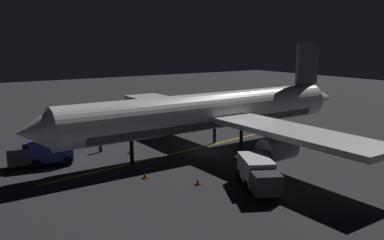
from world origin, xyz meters
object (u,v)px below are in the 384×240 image
Objects in this scene: baggage_truck at (44,152)px; catering_truck at (258,174)px; traffic_cone_under_wing at (198,182)px; traffic_cone_near_right at (145,175)px; airliner at (213,113)px; ground_crew_worker at (100,144)px; traffic_cone_near_left at (130,151)px.

baggage_truck is 19.55m from catering_truck.
traffic_cone_under_wing is (3.22, 3.39, -0.94)m from catering_truck.
baggage_truck is 10.65× the size of traffic_cone_near_right.
airliner is at bearing -67.89° from traffic_cone_near_right.
traffic_cone_under_wing is (-13.57, -2.90, -0.64)m from ground_crew_worker.
baggage_truck reaches higher than traffic_cone_near_left.
traffic_cone_near_left is at bearing -94.89° from baggage_truck.
baggage_truck is at bearing 36.25° from traffic_cone_near_right.
traffic_cone_near_right is 1.00× the size of traffic_cone_under_wing.
traffic_cone_near_right is at bearing -179.33° from ground_crew_worker.
ground_crew_worker is 9.86m from traffic_cone_near_right.
baggage_truck reaches higher than traffic_cone_near_right.
airliner is at bearing -119.68° from ground_crew_worker.
baggage_truck is 0.98× the size of catering_truck.
airliner is at bearing -114.12° from traffic_cone_near_left.
airliner is at bearing -104.69° from baggage_truck.
airliner is 69.76× the size of traffic_cone_near_left.
traffic_cone_near_left is at bearing -134.69° from ground_crew_worker.
ground_crew_worker is (16.79, 6.29, -0.30)m from catering_truck.
traffic_cone_near_right is at bearing 41.64° from catering_truck.
traffic_cone_near_left is (14.53, 4.01, -0.94)m from catering_truck.
airliner reaches higher than baggage_truck.
traffic_cone_near_right is (-7.58, 2.17, 0.00)m from traffic_cone_near_left.
traffic_cone_near_left is at bearing 15.42° from catering_truck.
airliner is 69.76× the size of traffic_cone_near_right.
baggage_truck is at bearing 75.31° from airliner.
airliner is 69.76× the size of traffic_cone_under_wing.
catering_truck is 10.85× the size of traffic_cone_under_wing.
baggage_truck reaches higher than catering_truck.
baggage_truck is 10.65× the size of traffic_cone_near_left.
traffic_cone_near_left is 1.00× the size of traffic_cone_near_right.
traffic_cone_under_wing is at bearing -143.60° from baggage_truck.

